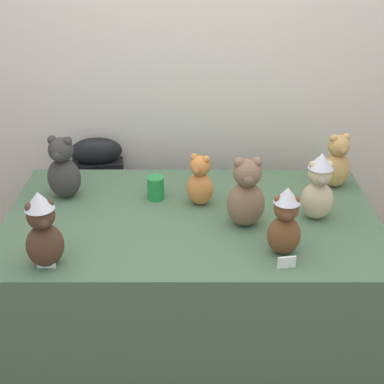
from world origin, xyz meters
name	(u,v)px	position (x,y,z in m)	size (l,w,h in m)	color
wall_back	(192,61)	(0.00, 0.98, 1.30)	(7.00, 0.08, 2.60)	silver
display_table	(192,288)	(0.00, 0.25, 0.40)	(1.65, 0.96, 0.80)	#4C6B4C
instrument_case	(101,212)	(-0.52, 0.86, 0.47)	(0.29, 0.16, 0.92)	black
teddy_bear_ginger	(200,181)	(0.04, 0.36, 0.91)	(0.16, 0.15, 0.25)	#D17F3D
teddy_bear_sand	(318,187)	(0.54, 0.24, 0.95)	(0.14, 0.13, 0.31)	#CCB78E
teddy_bear_charcoal	(63,169)	(-0.60, 0.43, 0.94)	(0.17, 0.15, 0.31)	#383533
teddy_bear_chestnut	(285,222)	(0.36, -0.04, 0.94)	(0.14, 0.12, 0.29)	brown
teddy_bear_honey	(337,162)	(0.70, 0.54, 0.92)	(0.16, 0.15, 0.27)	tan
teddy_bear_mocha	(246,194)	(0.23, 0.18, 0.94)	(0.17, 0.15, 0.32)	#7F6047
teddy_bear_cocoa	(43,230)	(-0.55, -0.12, 0.95)	(0.18, 0.17, 0.31)	#4C3323
party_cup_green	(156,188)	(-0.17, 0.42, 0.85)	(0.08, 0.08, 0.11)	#238C3D
name_card_front_left	(46,262)	(-0.55, -0.14, 0.82)	(0.07, 0.01, 0.05)	white
name_card_front_middle	(287,262)	(0.36, -0.14, 0.82)	(0.07, 0.01, 0.05)	white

